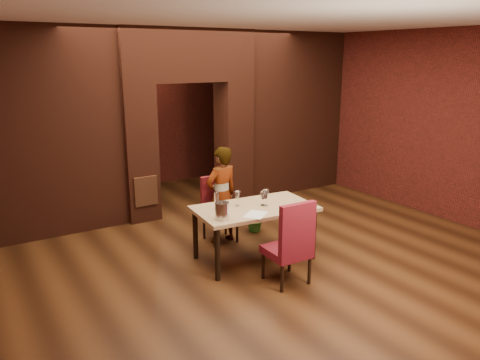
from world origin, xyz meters
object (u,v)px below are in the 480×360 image
(wine_glass_c, at_px, (263,199))
(water_bottle, at_px, (217,200))
(chair_far, at_px, (220,210))
(potted_plant, at_px, (255,218))
(dining_table, at_px, (254,233))
(person_seated, at_px, (222,195))
(wine_glass_b, at_px, (266,198))
(wine_bucket, at_px, (222,211))
(wine_glass_a, at_px, (237,199))
(chair_near, at_px, (287,241))

(wine_glass_c, height_order, water_bottle, water_bottle)
(chair_far, bearing_deg, potted_plant, 7.95)
(dining_table, height_order, person_seated, person_seated)
(wine_glass_b, height_order, wine_bucket, wine_glass_b)
(wine_bucket, bearing_deg, wine_glass_c, 13.96)
(wine_glass_b, bearing_deg, water_bottle, 161.35)
(water_bottle, bearing_deg, dining_table, -18.60)
(chair_far, bearing_deg, wine_bucket, -115.51)
(wine_glass_a, xyz_separation_m, wine_bucket, (-0.45, -0.36, 0.01))
(dining_table, xyz_separation_m, wine_glass_c, (0.13, -0.00, 0.48))
(wine_glass_c, bearing_deg, chair_near, -103.01)
(person_seated, distance_m, potted_plant, 0.85)
(wine_glass_c, xyz_separation_m, potted_plant, (0.46, 0.88, -0.64))
(dining_table, xyz_separation_m, wine_glass_b, (0.15, -0.05, 0.49))
(person_seated, relative_size, wine_glass_c, 7.61)
(chair_far, bearing_deg, person_seated, -86.86)
(chair_far, xyz_separation_m, potted_plant, (0.67, 0.06, -0.28))
(person_seated, distance_m, water_bottle, 0.76)
(wine_glass_c, distance_m, potted_plant, 1.19)
(dining_table, distance_m, chair_far, 0.83)
(dining_table, distance_m, chair_near, 0.80)
(person_seated, height_order, wine_glass_b, person_seated)
(chair_near, relative_size, water_bottle, 4.14)
(wine_glass_a, distance_m, wine_glass_c, 0.35)
(chair_far, relative_size, wine_glass_c, 5.09)
(chair_near, relative_size, wine_glass_a, 5.27)
(chair_far, xyz_separation_m, person_seated, (0.00, -0.04, 0.24))
(potted_plant, bearing_deg, wine_bucket, -138.58)
(person_seated, relative_size, wine_bucket, 6.73)
(dining_table, relative_size, wine_glass_b, 7.11)
(chair_near, bearing_deg, wine_bucket, -44.02)
(person_seated, distance_m, wine_glass_a, 0.63)
(water_bottle, bearing_deg, person_seated, 55.07)
(chair_far, bearing_deg, wine_glass_b, -73.03)
(wine_bucket, bearing_deg, person_seated, 60.50)
(wine_glass_b, distance_m, wine_glass_c, 0.05)
(wine_glass_a, relative_size, wine_glass_b, 0.90)
(dining_table, height_order, water_bottle, water_bottle)
(wine_glass_a, relative_size, potted_plant, 0.48)
(person_seated, bearing_deg, chair_near, 83.54)
(wine_glass_b, relative_size, water_bottle, 0.87)
(chair_far, relative_size, person_seated, 0.67)
(chair_far, height_order, potted_plant, chair_far)
(person_seated, height_order, potted_plant, person_seated)
(person_seated, xyz_separation_m, wine_glass_b, (0.22, -0.83, 0.14))
(person_seated, xyz_separation_m, wine_bucket, (-0.55, -0.97, 0.13))
(chair_near, xyz_separation_m, person_seated, (-0.03, 1.56, 0.20))
(dining_table, relative_size, wine_glass_c, 8.36)
(wine_glass_a, bearing_deg, wine_glass_b, -33.70)
(dining_table, xyz_separation_m, water_bottle, (-0.50, 0.17, 0.51))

